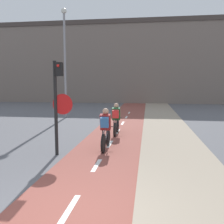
# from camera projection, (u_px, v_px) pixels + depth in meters

# --- Properties ---
(ground_plane) EXTENTS (120.00, 120.00, 0.00)m
(ground_plane) POSITION_uv_depth(u_px,v_px,m) (61.00, 224.00, 4.25)
(ground_plane) COLOR #5B5B60
(bike_lane) EXTENTS (2.41, 60.00, 0.02)m
(bike_lane) POSITION_uv_depth(u_px,v_px,m) (61.00, 223.00, 4.26)
(bike_lane) COLOR brown
(bike_lane) RESTS_ON ground_plane
(building_row_background) EXTENTS (60.00, 5.20, 9.35)m
(building_row_background) POSITION_uv_depth(u_px,v_px,m) (137.00, 63.00, 30.12)
(building_row_background) COLOR slate
(building_row_background) RESTS_ON ground_plane
(traffic_light_pole) EXTENTS (0.67, 0.25, 3.08)m
(traffic_light_pole) POSITION_uv_depth(u_px,v_px,m) (58.00, 97.00, 8.06)
(traffic_light_pole) COLOR black
(traffic_light_pole) RESTS_ON ground_plane
(street_lamp_far) EXTENTS (0.36, 0.36, 7.20)m
(street_lamp_far) POSITION_uv_depth(u_px,v_px,m) (65.00, 52.00, 16.56)
(street_lamp_far) COLOR gray
(street_lamp_far) RESTS_ON ground_plane
(cyclist_near) EXTENTS (0.46, 1.67, 1.49)m
(cyclist_near) POSITION_uv_depth(u_px,v_px,m) (106.00, 130.00, 8.88)
(cyclist_near) COLOR black
(cyclist_near) RESTS_ON ground_plane
(cyclist_far) EXTENTS (0.46, 1.61, 1.46)m
(cyclist_far) POSITION_uv_depth(u_px,v_px,m) (116.00, 120.00, 11.36)
(cyclist_far) COLOR black
(cyclist_far) RESTS_ON ground_plane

